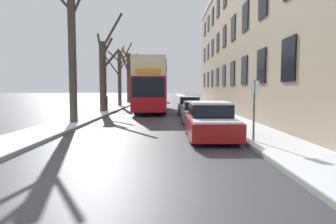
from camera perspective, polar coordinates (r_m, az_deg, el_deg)
name	(u,v)px	position (r m, az deg, el deg)	size (l,w,h in m)	color
ground_plane	(126,186)	(6.44, -7.97, -13.71)	(320.00, 320.00, 0.00)	#38383D
sidewalk_left	(141,99)	(59.36, -5.25, 2.47)	(2.18, 130.00, 0.16)	gray
sidewalk_right	(188,99)	(59.22, 3.93, 2.47)	(2.18, 130.00, 0.16)	gray
terrace_facade_right	(277,39)	(28.42, 20.10, 12.87)	(9.10, 36.20, 12.67)	tan
bare_tree_left_0	(73,50)	(17.65, -17.66, 11.25)	(2.07, 1.92, 9.47)	#423A30
bare_tree_left_1	(105,72)	(26.05, -11.95, 7.49)	(2.56, 2.09, 8.36)	#423A30
bare_tree_left_2	(120,75)	(34.56, -9.04, 6.99)	(3.29, 3.58, 7.23)	#423A30
bare_tree_left_3	(130,75)	(42.50, -7.26, 6.93)	(3.40, 3.17, 7.80)	#423A30
double_decker_bus	(153,84)	(27.16, -2.79, 5.44)	(2.60, 11.68, 4.45)	red
parked_car_0	(211,122)	(12.21, 8.22, -1.86)	(1.81, 4.30, 1.49)	maroon
parked_car_1	(197,113)	(18.07, 5.60, -0.11)	(1.71, 3.95, 1.27)	slate
parked_car_2	(190,106)	(24.02, 4.26, 1.13)	(1.71, 3.92, 1.42)	#474C56
oncoming_van	(158,93)	(48.12, -1.89, 3.57)	(2.02, 5.25, 2.51)	white
pedestrian_left_sidewalk	(107,102)	(26.50, -11.57, 1.85)	(0.35, 0.35, 1.61)	#4C4742
street_sign_post	(255,108)	(11.04, 16.28, 0.79)	(0.32, 0.07, 2.32)	#4C4F54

